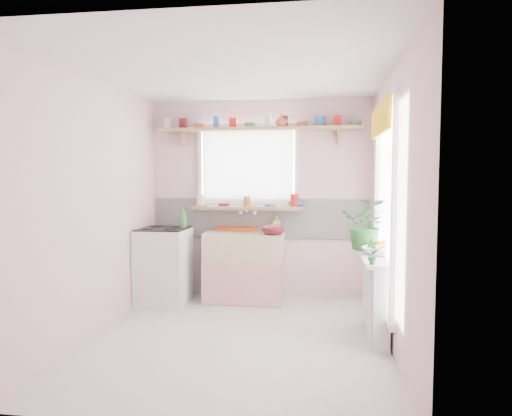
# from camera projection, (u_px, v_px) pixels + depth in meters

# --- Properties ---
(room) EXTENTS (3.20, 3.20, 3.20)m
(room) POSITION_uv_depth(u_px,v_px,m) (311.00, 191.00, 5.01)
(room) COLOR silver
(room) RESTS_ON ground
(sink_unit) EXTENTS (0.95, 0.65, 1.11)m
(sink_unit) POSITION_uv_depth(u_px,v_px,m) (245.00, 266.00, 5.62)
(sink_unit) COLOR white
(sink_unit) RESTS_ON ground
(cooker) EXTENTS (0.58, 0.58, 0.93)m
(cooker) POSITION_uv_depth(u_px,v_px,m) (164.00, 265.00, 5.51)
(cooker) COLOR white
(cooker) RESTS_ON ground
(radiator_ledge) EXTENTS (0.22, 0.95, 0.78)m
(radiator_ledge) POSITION_uv_depth(u_px,v_px,m) (376.00, 296.00, 4.34)
(radiator_ledge) COLOR white
(radiator_ledge) RESTS_ON ground
(windowsill) EXTENTS (1.40, 0.22, 0.04)m
(windowsill) POSITION_uv_depth(u_px,v_px,m) (247.00, 208.00, 5.76)
(windowsill) COLOR tan
(windowsill) RESTS_ON room
(pine_shelf) EXTENTS (2.52, 0.24, 0.04)m
(pine_shelf) POSITION_uv_depth(u_px,v_px,m) (259.00, 129.00, 5.66)
(pine_shelf) COLOR tan
(pine_shelf) RESTS_ON room
(shelf_crockery) EXTENTS (2.47, 0.11, 0.12)m
(shelf_crockery) POSITION_uv_depth(u_px,v_px,m) (255.00, 123.00, 5.66)
(shelf_crockery) COLOR silver
(shelf_crockery) RESTS_ON pine_shelf
(sill_crockery) EXTENTS (1.35, 0.11, 0.12)m
(sill_crockery) POSITION_uv_depth(u_px,v_px,m) (247.00, 202.00, 5.75)
(sill_crockery) COLOR silver
(sill_crockery) RESTS_ON windowsill
(dish_tray) EXTENTS (0.52, 0.47, 0.04)m
(dish_tray) POSITION_uv_depth(u_px,v_px,m) (237.00, 228.00, 5.81)
(dish_tray) COLOR #CC4412
(dish_tray) RESTS_ON sink_unit
(colander) EXTENTS (0.28, 0.28, 0.12)m
(colander) POSITION_uv_depth(u_px,v_px,m) (273.00, 230.00, 5.34)
(colander) COLOR #5E1018
(colander) RESTS_ON sink_unit
(jade_plant) EXTENTS (0.59, 0.55, 0.54)m
(jade_plant) POSITION_uv_depth(u_px,v_px,m) (366.00, 224.00, 4.70)
(jade_plant) COLOR #2B6B2D
(jade_plant) RESTS_ON radiator_ledge
(fruit_bowl) EXTENTS (0.41, 0.41, 0.08)m
(fruit_bowl) POSITION_uv_depth(u_px,v_px,m) (378.00, 251.00, 4.41)
(fruit_bowl) COLOR silver
(fruit_bowl) RESTS_ON radiator_ledge
(herb_pot) EXTENTS (0.13, 0.09, 0.23)m
(herb_pot) POSITION_uv_depth(u_px,v_px,m) (372.00, 251.00, 3.93)
(herb_pot) COLOR #235924
(herb_pot) RESTS_ON radiator_ledge
(soap_bottle_sink) EXTENTS (0.09, 0.10, 0.18)m
(soap_bottle_sink) POSITION_uv_depth(u_px,v_px,m) (277.00, 224.00, 5.74)
(soap_bottle_sink) COLOR #E7ED69
(soap_bottle_sink) RESTS_ON sink_unit
(sill_cup) EXTENTS (0.15, 0.15, 0.11)m
(sill_cup) POSITION_uv_depth(u_px,v_px,m) (202.00, 201.00, 5.89)
(sill_cup) COLOR beige
(sill_cup) RESTS_ON windowsill
(sill_bowl) EXTENTS (0.24, 0.24, 0.06)m
(sill_bowl) POSITION_uv_depth(u_px,v_px,m) (296.00, 204.00, 5.73)
(sill_bowl) COLOR #325BA2
(sill_bowl) RESTS_ON windowsill
(shelf_vase) EXTENTS (0.19, 0.19, 0.15)m
(shelf_vase) POSITION_uv_depth(u_px,v_px,m) (281.00, 120.00, 5.55)
(shelf_vase) COLOR #9A552F
(shelf_vase) RESTS_ON pine_shelf
(cooker_bottle) EXTENTS (0.13, 0.13, 0.25)m
(cooker_bottle) POSITION_uv_depth(u_px,v_px,m) (183.00, 217.00, 5.52)
(cooker_bottle) COLOR #448846
(cooker_bottle) RESTS_ON cooker
(fruit) EXTENTS (0.20, 0.14, 0.10)m
(fruit) POSITION_uv_depth(u_px,v_px,m) (379.00, 244.00, 4.42)
(fruit) COLOR #FA5E15
(fruit) RESTS_ON fruit_bowl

